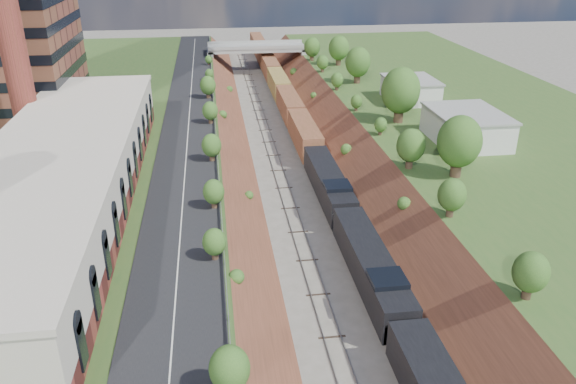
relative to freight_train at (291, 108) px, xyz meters
name	(u,v)px	position (x,y,z in m)	size (l,w,h in m)	color
platform_left	(66,157)	(-35.60, -19.89, -0.21)	(44.00, 180.00, 5.00)	#365824
platform_right	(498,137)	(30.40, -19.89, -0.21)	(44.00, 180.00, 5.00)	#365824
embankment_left	(220,165)	(-13.60, -19.89, -2.71)	(7.07, 180.00, 7.07)	brown
embankment_right	(362,158)	(8.40, -19.89, -2.71)	(7.07, 180.00, 7.07)	brown
rail_left_track	(276,162)	(-5.20, -19.89, -2.62)	(1.58, 180.00, 0.18)	gray
rail_right_track	(309,160)	(0.00, -19.89, -2.62)	(1.58, 180.00, 0.18)	gray
road	(188,135)	(-18.10, -19.89, 2.34)	(8.00, 180.00, 0.10)	black
guardrail	(216,131)	(-14.00, -20.09, 2.84)	(0.10, 171.00, 0.70)	#99999E
commercial_building	(61,176)	(-30.60, -41.89, 5.80)	(14.30, 62.30, 7.00)	maroon
overpass	(257,53)	(-2.60, 42.11, 2.21)	(24.50, 8.30, 7.40)	gray
white_building_near	(466,128)	(20.90, -27.89, 4.29)	(9.00, 12.00, 4.00)	silver
white_building_far	(410,90)	(20.40, -5.89, 4.09)	(8.00, 10.00, 3.60)	silver
tree_right_large	(459,142)	(14.40, -39.89, 6.68)	(5.25, 5.25, 7.61)	#473323
tree_left_crest	(220,267)	(-14.40, -59.89, 4.33)	(2.45, 2.45, 3.55)	#473323
freight_train	(291,108)	(0.00, 0.00, 0.00)	(3.21, 163.04, 4.75)	black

